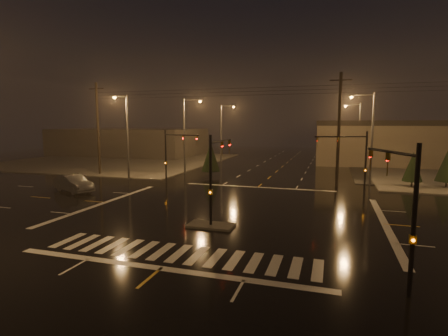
{
  "coord_description": "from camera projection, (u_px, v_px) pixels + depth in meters",
  "views": [
    {
      "loc": [
        7.44,
        -24.96,
        6.69
      ],
      "look_at": [
        -1.24,
        2.87,
        3.0
      ],
      "focal_mm": 28.0,
      "sensor_mm": 36.0,
      "label": 1
    }
  ],
  "objects": [
    {
      "name": "ground",
      "position": [
        228.0,
        212.0,
        26.68
      ],
      "size": [
        140.0,
        140.0,
        0.0
      ],
      "primitive_type": "plane",
      "color": "black",
      "rests_on": "ground"
    },
    {
      "name": "sidewalk_nw",
      "position": [
        118.0,
        160.0,
        63.94
      ],
      "size": [
        36.0,
        36.0,
        0.12
      ],
      "primitive_type": "cube",
      "color": "#4D4B45",
      "rests_on": "ground"
    },
    {
      "name": "median_island",
      "position": [
        211.0,
        225.0,
        22.88
      ],
      "size": [
        3.0,
        1.6,
        0.15
      ],
      "primitive_type": "cube",
      "color": "#4D4B45",
      "rests_on": "ground"
    },
    {
      "name": "crosswalk",
      "position": [
        179.0,
        253.0,
        18.15
      ],
      "size": [
        15.0,
        2.6,
        0.01
      ],
      "primitive_type": "cube",
      "color": "beige",
      "rests_on": "ground"
    },
    {
      "name": "stop_bar_near",
      "position": [
        161.0,
        268.0,
        16.26
      ],
      "size": [
        16.0,
        0.5,
        0.01
      ],
      "primitive_type": "cube",
      "color": "beige",
      "rests_on": "ground"
    },
    {
      "name": "stop_bar_far",
      "position": [
        258.0,
        187.0,
        37.1
      ],
      "size": [
        16.0,
        0.5,
        0.01
      ],
      "primitive_type": "cube",
      "color": "beige",
      "rests_on": "ground"
    },
    {
      "name": "commercial_block",
      "position": [
        130.0,
        142.0,
        76.44
      ],
      "size": [
        30.0,
        18.0,
        5.6
      ],
      "primitive_type": "cube",
      "color": "#393532",
      "rests_on": "ground"
    },
    {
      "name": "signal_mast_median",
      "position": [
        215.0,
        168.0,
        23.3
      ],
      "size": [
        0.25,
        4.59,
        6.0
      ],
      "color": "black",
      "rests_on": "ground"
    },
    {
      "name": "signal_mast_ne",
      "position": [
        355.0,
        155.0,
        33.0
      ],
      "size": [
        4.84,
        1.86,
        6.0
      ],
      "color": "black",
      "rests_on": "ground"
    },
    {
      "name": "signal_mast_nw",
      "position": [
        172.0,
        150.0,
        38.6
      ],
      "size": [
        4.84,
        1.86,
        6.0
      ],
      "color": "black",
      "rests_on": "ground"
    },
    {
      "name": "signal_mast_se",
      "position": [
        403.0,
        199.0,
        13.96
      ],
      "size": [
        1.55,
        3.87,
        6.0
      ],
      "color": "black",
      "rests_on": "ground"
    },
    {
      "name": "streetlight_1",
      "position": [
        186.0,
        131.0,
        46.3
      ],
      "size": [
        2.77,
        0.32,
        10.0
      ],
      "color": "#38383A",
      "rests_on": "ground"
    },
    {
      "name": "streetlight_2",
      "position": [
        223.0,
        129.0,
        61.45
      ],
      "size": [
        2.77,
        0.32,
        10.0
      ],
      "color": "#38383A",
      "rests_on": "ground"
    },
    {
      "name": "streetlight_3",
      "position": [
        369.0,
        132.0,
        37.8
      ],
      "size": [
        2.77,
        0.32,
        10.0
      ],
      "color": "#38383A",
      "rests_on": "ground"
    },
    {
      "name": "streetlight_4",
      "position": [
        357.0,
        129.0,
        56.75
      ],
      "size": [
        2.77,
        0.32,
        10.0
      ],
      "color": "#38383A",
      "rests_on": "ground"
    },
    {
      "name": "streetlight_5",
      "position": [
        126.0,
        131.0,
        41.26
      ],
      "size": [
        0.32,
        2.77,
        10.0
      ],
      "color": "#38383A",
      "rests_on": "ground"
    },
    {
      "name": "utility_pole_0",
      "position": [
        98.0,
        128.0,
        45.66
      ],
      "size": [
        2.2,
        0.32,
        12.0
      ],
      "color": "black",
      "rests_on": "ground"
    },
    {
      "name": "utility_pole_1",
      "position": [
        339.0,
        129.0,
        36.81
      ],
      "size": [
        2.2,
        0.32,
        12.0
      ],
      "color": "black",
      "rests_on": "ground"
    },
    {
      "name": "conifer_0",
      "position": [
        413.0,
        167.0,
        36.55
      ],
      "size": [
        1.98,
        1.98,
        3.79
      ],
      "color": "black",
      "rests_on": "ground"
    },
    {
      "name": "conifer_1",
      "position": [
        448.0,
        165.0,
        36.4
      ],
      "size": [
        2.25,
        2.25,
        4.21
      ],
      "color": "black",
      "rests_on": "ground"
    },
    {
      "name": "conifer_3",
      "position": [
        211.0,
        157.0,
        44.39
      ],
      "size": [
        2.36,
        2.36,
        4.39
      ],
      "color": "black",
      "rests_on": "ground"
    },
    {
      "name": "car_crossing",
      "position": [
        74.0,
        183.0,
        34.54
      ],
      "size": [
        5.39,
        3.65,
        1.68
      ],
      "primitive_type": "imported",
      "rotation": [
        0.0,
        0.0,
        1.17
      ],
      "color": "#57595E",
      "rests_on": "ground"
    }
  ]
}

